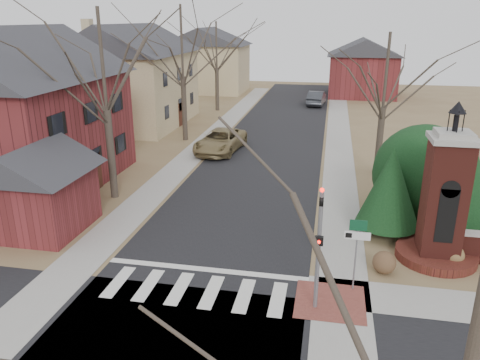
% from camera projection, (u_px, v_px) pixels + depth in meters
% --- Properties ---
extents(ground, '(120.00, 120.00, 0.00)m').
position_uv_depth(ground, '(189.00, 303.00, 16.20)').
color(ground, brown).
rests_on(ground, ground).
extents(main_street, '(8.00, 70.00, 0.01)m').
position_uv_depth(main_street, '(271.00, 144.00, 36.59)').
color(main_street, black).
rests_on(main_street, ground).
extents(crosswalk_zone, '(8.00, 2.20, 0.02)m').
position_uv_depth(crosswalk_zone, '(195.00, 290.00, 16.94)').
color(crosswalk_zone, silver).
rests_on(crosswalk_zone, ground).
extents(stop_bar, '(8.00, 0.35, 0.02)m').
position_uv_depth(stop_bar, '(206.00, 270.00, 18.33)').
color(stop_bar, silver).
rests_on(stop_bar, ground).
extents(sidewalk_right_main, '(2.00, 60.00, 0.02)m').
position_uv_depth(sidewalk_right_main, '(339.00, 147.00, 35.65)').
color(sidewalk_right_main, gray).
rests_on(sidewalk_right_main, ground).
extents(sidewalk_left, '(2.00, 60.00, 0.02)m').
position_uv_depth(sidewalk_left, '(207.00, 141.00, 37.53)').
color(sidewalk_left, gray).
rests_on(sidewalk_left, ground).
extents(curb_apron, '(2.40, 2.40, 0.02)m').
position_uv_depth(curb_apron, '(330.00, 302.00, 16.26)').
color(curb_apron, brown).
rests_on(curb_apron, ground).
extents(traffic_signal_pole, '(0.28, 0.41, 4.50)m').
position_uv_depth(traffic_signal_pole, '(319.00, 239.00, 15.10)').
color(traffic_signal_pole, slate).
rests_on(traffic_signal_pole, ground).
extents(sign_post, '(0.90, 0.07, 2.75)m').
position_uv_depth(sign_post, '(357.00, 241.00, 16.39)').
color(sign_post, slate).
rests_on(sign_post, ground).
extents(brick_gate_monument, '(3.20, 3.20, 6.47)m').
position_uv_depth(brick_gate_monument, '(442.00, 210.00, 18.49)').
color(brick_gate_monument, '#5C221B').
rests_on(brick_gate_monument, ground).
extents(house_brick_left, '(9.80, 11.80, 9.42)m').
position_uv_depth(house_brick_left, '(16.00, 106.00, 26.29)').
color(house_brick_left, maroon).
rests_on(house_brick_left, ground).
extents(house_stucco_left, '(9.80, 12.80, 9.28)m').
position_uv_depth(house_stucco_left, '(131.00, 73.00, 42.16)').
color(house_stucco_left, '#C7B484').
rests_on(house_stucco_left, ground).
extents(garage_left, '(4.80, 4.80, 4.29)m').
position_uv_depth(garage_left, '(36.00, 184.00, 21.17)').
color(garage_left, maroon).
rests_on(garage_left, ground).
extents(house_distant_left, '(10.80, 8.80, 8.53)m').
position_uv_depth(house_distant_left, '(207.00, 59.00, 61.47)').
color(house_distant_left, '#C7B484').
rests_on(house_distant_left, ground).
extents(house_distant_right, '(8.80, 8.80, 7.30)m').
position_uv_depth(house_distant_right, '(363.00, 66.00, 58.04)').
color(house_distant_right, maroon).
rests_on(house_distant_right, ground).
extents(evergreen_near, '(2.80, 2.80, 4.10)m').
position_uv_depth(evergreen_near, '(390.00, 187.00, 20.63)').
color(evergreen_near, '#473D33').
rests_on(evergreen_near, ground).
extents(evergreen_mid, '(3.40, 3.40, 4.70)m').
position_uv_depth(evergreen_mid, '(464.00, 176.00, 21.05)').
color(evergreen_mid, '#473D33').
rests_on(evergreen_mid, ground).
extents(evergreen_mass, '(4.80, 4.80, 4.80)m').
position_uv_depth(evergreen_mass, '(424.00, 170.00, 22.59)').
color(evergreen_mass, black).
rests_on(evergreen_mass, ground).
extents(bare_tree_0, '(8.05, 8.05, 11.15)m').
position_uv_depth(bare_tree_0, '(101.00, 53.00, 23.28)').
color(bare_tree_0, '#473D33').
rests_on(bare_tree_0, ground).
extents(bare_tree_1, '(8.40, 8.40, 11.64)m').
position_uv_depth(bare_tree_1, '(181.00, 36.00, 35.22)').
color(bare_tree_1, '#473D33').
rests_on(bare_tree_1, ground).
extents(bare_tree_2, '(7.35, 7.35, 10.19)m').
position_uv_depth(bare_tree_2, '(216.00, 42.00, 47.70)').
color(bare_tree_2, '#473D33').
rests_on(bare_tree_2, ground).
extents(bare_tree_3, '(7.00, 7.00, 9.70)m').
position_uv_depth(bare_tree_3, '(387.00, 66.00, 27.48)').
color(bare_tree_3, '#473D33').
rests_on(bare_tree_3, ground).
extents(bare_tree_4, '(6.65, 6.65, 9.21)m').
position_uv_depth(bare_tree_4, '(478.00, 334.00, 4.69)').
color(bare_tree_4, '#473D33').
rests_on(bare_tree_4, ground).
extents(pickup_truck, '(3.28, 6.04, 1.61)m').
position_uv_depth(pickup_truck, '(220.00, 141.00, 34.28)').
color(pickup_truck, olive).
rests_on(pickup_truck, ground).
extents(distant_car, '(2.09, 4.97, 1.60)m').
position_uv_depth(distant_car, '(316.00, 98.00, 52.60)').
color(distant_car, '#35383D').
rests_on(distant_car, ground).
extents(dry_shrub_left, '(0.90, 0.90, 0.90)m').
position_uv_depth(dry_shrub_left, '(384.00, 262.00, 17.98)').
color(dry_shrub_left, brown).
rests_on(dry_shrub_left, ground).
extents(dry_shrub_right, '(0.82, 0.82, 0.82)m').
position_uv_depth(dry_shrub_right, '(454.00, 255.00, 18.60)').
color(dry_shrub_right, brown).
rests_on(dry_shrub_right, ground).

